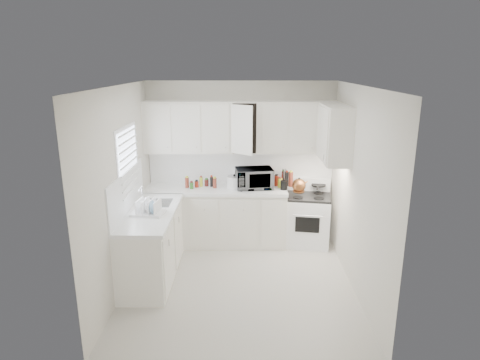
{
  "coord_description": "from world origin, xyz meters",
  "views": [
    {
      "loc": [
        0.08,
        -5.03,
        2.86
      ],
      "look_at": [
        0.0,
        0.7,
        1.25
      ],
      "focal_mm": 31.2,
      "sensor_mm": 36.0,
      "label": 1
    }
  ],
  "objects_px": {
    "microwave": "(254,176)",
    "utensil_crock": "(284,179)",
    "tea_kettle": "(299,184)",
    "dish_rack": "(148,206)",
    "stove": "(308,213)",
    "rice_cooker": "(234,181)"
  },
  "relations": [
    {
      "from": "utensil_crock",
      "to": "tea_kettle",
      "type": "bearing_deg",
      "value": -21.57
    },
    {
      "from": "stove",
      "to": "utensil_crock",
      "type": "xyz_separation_m",
      "value": [
        -0.4,
        -0.07,
        0.59
      ]
    },
    {
      "from": "microwave",
      "to": "rice_cooker",
      "type": "height_order",
      "value": "microwave"
    },
    {
      "from": "tea_kettle",
      "to": "microwave",
      "type": "bearing_deg",
      "value": 158.11
    },
    {
      "from": "utensil_crock",
      "to": "dish_rack",
      "type": "distance_m",
      "value": 2.19
    },
    {
      "from": "dish_rack",
      "to": "rice_cooker",
      "type": "bearing_deg",
      "value": 54.74
    },
    {
      "from": "microwave",
      "to": "utensil_crock",
      "type": "height_order",
      "value": "microwave"
    },
    {
      "from": "tea_kettle",
      "to": "utensil_crock",
      "type": "xyz_separation_m",
      "value": [
        -0.22,
        0.09,
        0.06
      ]
    },
    {
      "from": "rice_cooker",
      "to": "utensil_crock",
      "type": "height_order",
      "value": "utensil_crock"
    },
    {
      "from": "stove",
      "to": "tea_kettle",
      "type": "bearing_deg",
      "value": -129.76
    },
    {
      "from": "microwave",
      "to": "utensil_crock",
      "type": "distance_m",
      "value": 0.47
    },
    {
      "from": "microwave",
      "to": "dish_rack",
      "type": "height_order",
      "value": "microwave"
    },
    {
      "from": "stove",
      "to": "rice_cooker",
      "type": "height_order",
      "value": "rice_cooker"
    },
    {
      "from": "rice_cooker",
      "to": "utensil_crock",
      "type": "distance_m",
      "value": 0.78
    },
    {
      "from": "stove",
      "to": "microwave",
      "type": "distance_m",
      "value": 1.06
    },
    {
      "from": "tea_kettle",
      "to": "microwave",
      "type": "height_order",
      "value": "microwave"
    },
    {
      "from": "stove",
      "to": "utensil_crock",
      "type": "distance_m",
      "value": 0.72
    },
    {
      "from": "tea_kettle",
      "to": "microwave",
      "type": "xyz_separation_m",
      "value": [
        -0.69,
        0.17,
        0.08
      ]
    },
    {
      "from": "tea_kettle",
      "to": "utensil_crock",
      "type": "bearing_deg",
      "value": 150.51
    },
    {
      "from": "tea_kettle",
      "to": "utensil_crock",
      "type": "distance_m",
      "value": 0.25
    },
    {
      "from": "stove",
      "to": "dish_rack",
      "type": "relative_size",
      "value": 2.58
    },
    {
      "from": "microwave",
      "to": "dish_rack",
      "type": "bearing_deg",
      "value": -148.05
    }
  ]
}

